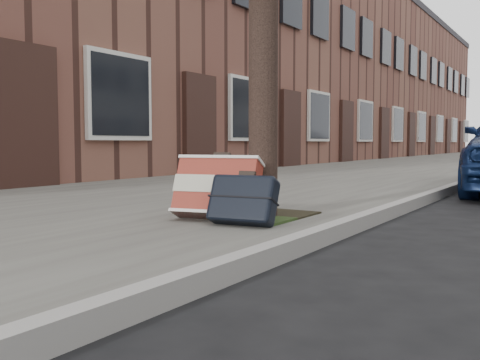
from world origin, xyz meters
The scene contains 5 objects.
near_sidewalk centered at (-3.70, 15.00, 0.06)m, with size 5.00×70.00×0.12m, color slate.
house_near centered at (-9.60, 16.00, 3.50)m, with size 6.80×40.00×7.00m, color brown.
dirt_patch centered at (-2.00, 1.20, 0.13)m, with size 0.85×0.85×0.01m, color black.
suitcase_red centered at (-2.11, 0.81, 0.37)m, with size 0.66×0.18×0.48m, color maroon.
suitcase_navy centered at (-1.79, 0.68, 0.32)m, with size 0.50×0.16×0.36m, color black.
Camera 1 is at (0.30, -2.65, 0.73)m, focal length 40.00 mm.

